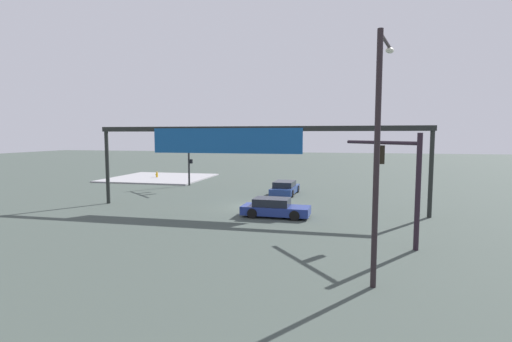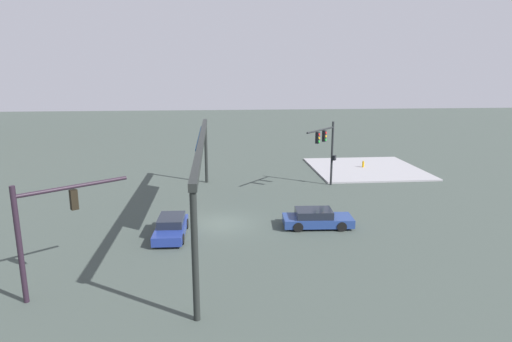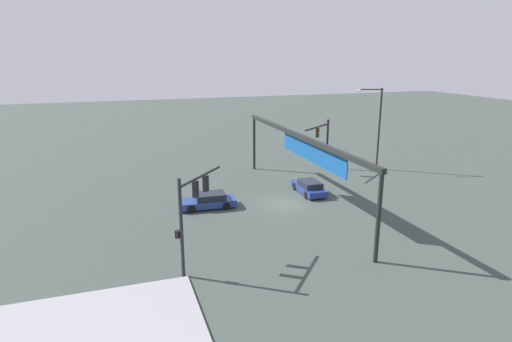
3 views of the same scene
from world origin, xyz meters
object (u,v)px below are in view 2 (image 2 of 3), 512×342
(sedan_car_approaching, at_px, (317,219))
(sedan_car_waiting_far, at_px, (171,227))
(traffic_signal_near_corner, at_px, (327,144))
(traffic_signal_opposite_side, at_px, (45,220))
(fire_hydrant_on_curb, at_px, (363,164))

(sedan_car_approaching, xyz_separation_m, sedan_car_waiting_far, (-0.73, 9.44, -0.00))
(traffic_signal_near_corner, height_order, sedan_car_waiting_far, traffic_signal_near_corner)
(traffic_signal_opposite_side, xyz_separation_m, sedan_car_waiting_far, (6.91, -4.78, -3.01))
(sedan_car_waiting_far, bearing_deg, traffic_signal_near_corner, 131.97)
(sedan_car_approaching, xyz_separation_m, fire_hydrant_on_curb, (17.07, -9.00, -0.09))
(traffic_signal_near_corner, bearing_deg, sedan_car_approaching, 23.61)
(traffic_signal_opposite_side, bearing_deg, sedan_car_waiting_far, 18.36)
(traffic_signal_near_corner, relative_size, traffic_signal_opposite_side, 1.07)
(sedan_car_approaching, bearing_deg, fire_hydrant_on_curb, 65.40)
(sedan_car_approaching, relative_size, sedan_car_waiting_far, 1.05)
(traffic_signal_near_corner, distance_m, fire_hydrant_on_curb, 10.01)
(sedan_car_approaching, distance_m, fire_hydrant_on_curb, 19.30)
(traffic_signal_opposite_side, relative_size, fire_hydrant_on_curb, 7.57)
(fire_hydrant_on_curb, bearing_deg, sedan_car_approaching, 152.19)
(traffic_signal_near_corner, relative_size, sedan_car_approaching, 1.24)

